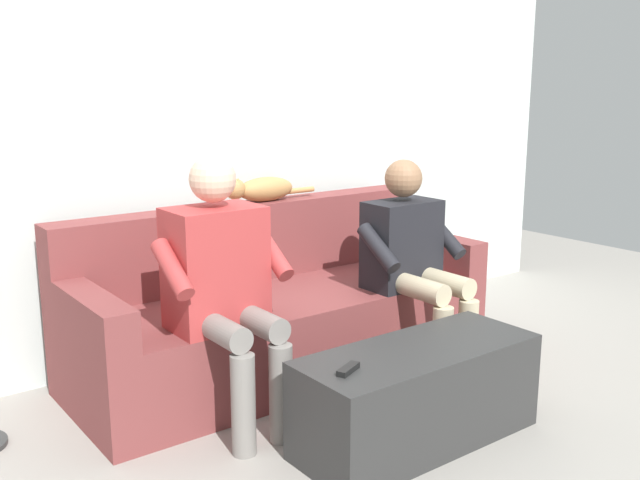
% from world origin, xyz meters
% --- Properties ---
extents(ground_plane, '(8.00, 8.00, 0.00)m').
position_xyz_m(ground_plane, '(0.00, 0.60, 0.00)').
color(ground_plane, gray).
extents(back_wall, '(5.23, 0.06, 2.68)m').
position_xyz_m(back_wall, '(0.00, -0.64, 1.34)').
color(back_wall, silver).
rests_on(back_wall, ground).
extents(couch, '(2.18, 0.82, 0.84)m').
position_xyz_m(couch, '(0.00, -0.15, 0.30)').
color(couch, brown).
rests_on(couch, ground).
extents(coffee_table, '(1.06, 0.42, 0.41)m').
position_xyz_m(coffee_table, '(0.00, 0.88, 0.21)').
color(coffee_table, '#2D2D2D').
rests_on(coffee_table, ground).
extents(person_left_seated, '(0.54, 0.55, 1.09)m').
position_xyz_m(person_left_seated, '(-0.54, 0.28, 0.61)').
color(person_left_seated, black).
rests_on(person_left_seated, ground).
extents(person_right_seated, '(0.55, 0.55, 1.17)m').
position_xyz_m(person_right_seated, '(0.54, 0.24, 0.65)').
color(person_right_seated, '#B23838').
rests_on(person_right_seated, ground).
extents(cat_on_backrest, '(0.57, 0.14, 0.14)m').
position_xyz_m(cat_on_backrest, '(-0.07, -0.41, 0.90)').
color(cat_on_backrest, '#B7844C').
rests_on(cat_on_backrest, couch).
extents(remote_black, '(0.13, 0.08, 0.02)m').
position_xyz_m(remote_black, '(0.39, 0.90, 0.42)').
color(remote_black, black).
rests_on(remote_black, coffee_table).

